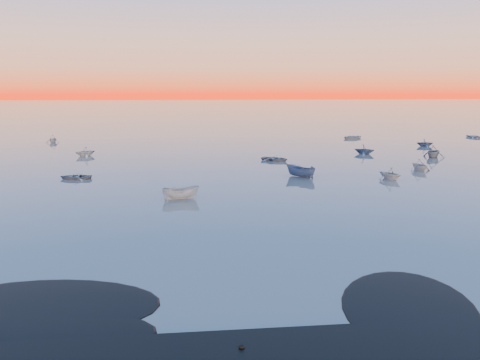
{
  "coord_description": "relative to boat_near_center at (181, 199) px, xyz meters",
  "views": [
    {
      "loc": [
        -5.6,
        -23.18,
        11.31
      ],
      "look_at": [
        -0.36,
        28.0,
        1.05
      ],
      "focal_mm": 35.0,
      "sensor_mm": 36.0,
      "label": 1
    }
  ],
  "objects": [
    {
      "name": "moored_fleet",
      "position": [
        6.89,
        29.0,
        0.0
      ],
      "size": [
        124.0,
        58.0,
        1.2
      ],
      "primitive_type": null,
      "color": "silver",
      "rests_on": "ground"
    },
    {
      "name": "ground",
      "position": [
        6.89,
        76.0,
        0.0
      ],
      "size": [
        600.0,
        600.0,
        0.0
      ],
      "primitive_type": "plane",
      "color": "slate",
      "rests_on": "ground"
    },
    {
      "name": "boat_near_center",
      "position": [
        0.0,
        0.0,
        0.0
      ],
      "size": [
        2.02,
        4.0,
        1.33
      ],
      "primitive_type": "imported",
      "rotation": [
        0.0,
        0.0,
        1.68
      ],
      "color": "silver",
      "rests_on": "ground"
    },
    {
      "name": "mud_lobes",
      "position": [
        6.89,
        -25.0,
        0.01
      ],
      "size": [
        140.0,
        6.0,
        0.07
      ],
      "primitive_type": null,
      "color": "black",
      "rests_on": "ground"
    }
  ]
}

